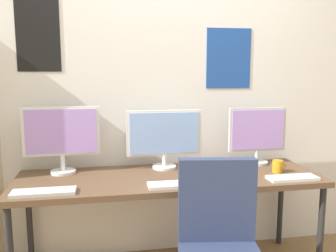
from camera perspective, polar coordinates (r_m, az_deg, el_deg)
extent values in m
cube|color=silver|center=(2.90, -1.30, 5.22)|extent=(4.53, 0.10, 2.60)
cube|color=black|center=(2.85, -19.79, 13.59)|extent=(0.31, 0.01, 0.55)
cube|color=#1E4799|center=(2.98, 9.53, 10.44)|extent=(0.37, 0.01, 0.47)
cube|color=brown|center=(2.59, 0.20, -8.28)|extent=(2.13, 0.68, 0.04)
cylinder|color=#262628|center=(2.83, 22.86, -15.45)|extent=(0.04, 0.04, 0.70)
cylinder|color=#262628|center=(3.01, -20.95, -13.91)|extent=(0.04, 0.04, 0.70)
cylinder|color=#262628|center=(3.29, 17.27, -11.69)|extent=(0.04, 0.04, 0.70)
cube|color=navy|center=(2.12, 7.70, -11.42)|extent=(0.45, 0.13, 0.48)
cylinder|color=silver|center=(2.76, -16.16, -6.91)|extent=(0.18, 0.18, 0.02)
cylinder|color=silver|center=(2.74, -16.22, -5.58)|extent=(0.03, 0.03, 0.11)
cube|color=silver|center=(2.70, -16.42, -0.78)|extent=(0.54, 0.03, 0.35)
cube|color=#B28CE5|center=(2.69, -16.46, -0.84)|extent=(0.49, 0.01, 0.32)
cylinder|color=silver|center=(2.78, -0.59, -6.44)|extent=(0.18, 0.18, 0.02)
cylinder|color=silver|center=(2.77, -0.59, -5.43)|extent=(0.03, 0.03, 0.08)
cube|color=silver|center=(2.73, -0.61, -1.08)|extent=(0.57, 0.03, 0.34)
cube|color=#8CB2F2|center=(2.71, -0.55, -1.14)|extent=(0.52, 0.01, 0.31)
cylinder|color=silver|center=(2.99, 13.72, -5.59)|extent=(0.18, 0.18, 0.02)
cylinder|color=silver|center=(2.98, 13.75, -4.62)|extent=(0.03, 0.03, 0.08)
cube|color=silver|center=(2.94, 13.87, -0.53)|extent=(0.47, 0.03, 0.34)
cube|color=#B28CE5|center=(2.93, 14.00, -0.58)|extent=(0.43, 0.01, 0.31)
cube|color=silver|center=(2.35, -18.98, -9.80)|extent=(0.38, 0.13, 0.02)
cube|color=silver|center=(2.37, 1.22, -9.20)|extent=(0.36, 0.13, 0.02)
cube|color=silver|center=(2.65, 19.00, -7.73)|extent=(0.34, 0.13, 0.02)
ellipsoid|color=black|center=(2.51, 7.05, -8.06)|extent=(0.06, 0.10, 0.03)
cylinder|color=orange|center=(2.78, 16.86, -6.10)|extent=(0.08, 0.08, 0.09)
torus|color=orange|center=(2.80, 17.60, -6.04)|extent=(0.06, 0.01, 0.06)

